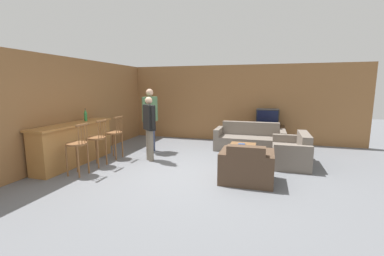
% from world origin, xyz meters
% --- Properties ---
extents(ground_plane, '(24.00, 24.00, 0.00)m').
position_xyz_m(ground_plane, '(0.00, 0.00, 0.00)').
color(ground_plane, slate).
extents(wall_back, '(9.40, 0.08, 2.60)m').
position_xyz_m(wall_back, '(0.00, 3.71, 1.30)').
color(wall_back, olive).
rests_on(wall_back, ground_plane).
extents(wall_left, '(0.08, 8.71, 2.60)m').
position_xyz_m(wall_left, '(-3.14, 1.35, 1.30)').
color(wall_left, olive).
rests_on(wall_left, ground_plane).
extents(bar_counter, '(0.55, 2.31, 1.01)m').
position_xyz_m(bar_counter, '(-2.80, -0.16, 0.51)').
color(bar_counter, '#A87038').
rests_on(bar_counter, ground_plane).
extents(bar_chair_near, '(0.43, 0.43, 1.11)m').
position_xyz_m(bar_chair_near, '(-2.15, -0.82, 0.61)').
color(bar_chair_near, brown).
rests_on(bar_chair_near, ground_plane).
extents(bar_chair_mid, '(0.45, 0.45, 1.11)m').
position_xyz_m(bar_chair_mid, '(-2.15, -0.16, 0.61)').
color(bar_chair_mid, brown).
rests_on(bar_chair_mid, ground_plane).
extents(bar_chair_far, '(0.44, 0.44, 1.11)m').
position_xyz_m(bar_chair_far, '(-2.15, 0.55, 0.61)').
color(bar_chair_far, brown).
rests_on(bar_chair_far, ground_plane).
extents(couch_far, '(2.02, 0.89, 0.81)m').
position_xyz_m(couch_far, '(1.19, 2.50, 0.29)').
color(couch_far, '#70665B').
rests_on(couch_far, ground_plane).
extents(armchair_near, '(1.03, 0.84, 0.79)m').
position_xyz_m(armchair_near, '(1.32, -0.21, 0.29)').
color(armchair_near, '#4C3828').
rests_on(armchair_near, ground_plane).
extents(loveseat_right, '(0.81, 1.43, 0.78)m').
position_xyz_m(loveseat_right, '(2.29, 1.31, 0.29)').
color(loveseat_right, '#70665B').
rests_on(loveseat_right, ground_plane).
extents(coffee_table, '(0.64, 1.07, 0.41)m').
position_xyz_m(coffee_table, '(1.10, 1.10, 0.36)').
color(coffee_table, brown).
rests_on(coffee_table, ground_plane).
extents(tv_unit, '(1.10, 0.44, 0.62)m').
position_xyz_m(tv_unit, '(1.68, 3.41, 0.31)').
color(tv_unit, '#513823').
rests_on(tv_unit, ground_plane).
extents(tv, '(0.70, 0.49, 0.55)m').
position_xyz_m(tv, '(1.68, 3.40, 0.89)').
color(tv, black).
rests_on(tv, tv_unit).
extents(bottle, '(0.08, 0.08, 0.31)m').
position_xyz_m(bottle, '(-2.80, 0.30, 1.15)').
color(bottle, '#2D7F3D').
rests_on(bottle, bar_counter).
extents(book_on_table, '(0.17, 0.15, 0.03)m').
position_xyz_m(book_on_table, '(1.08, 1.28, 0.42)').
color(book_on_table, navy).
rests_on(book_on_table, coffee_table).
extents(person_by_window, '(0.31, 0.55, 1.81)m').
position_xyz_m(person_by_window, '(-1.55, 1.47, 1.03)').
color(person_by_window, '#384260').
rests_on(person_by_window, ground_plane).
extents(person_by_counter, '(0.43, 0.41, 1.62)m').
position_xyz_m(person_by_counter, '(-1.17, 0.63, 0.92)').
color(person_by_counter, '#756B5B').
rests_on(person_by_counter, ground_plane).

